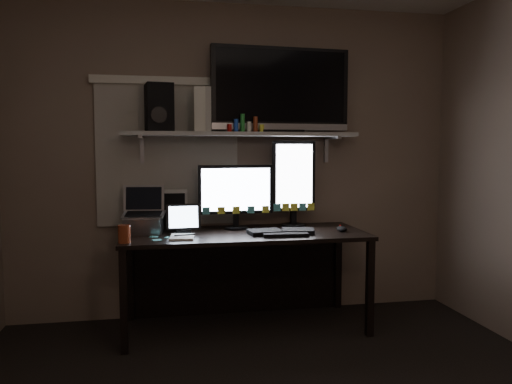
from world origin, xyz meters
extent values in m
plane|color=#6F5D50|center=(0.00, 1.80, 1.25)|extent=(3.60, 0.00, 3.60)
cube|color=beige|center=(-0.55, 1.79, 1.30)|extent=(1.10, 0.02, 1.10)
cube|color=black|center=(0.00, 1.43, 0.71)|extent=(1.80, 0.75, 0.03)
cube|color=black|center=(0.00, 1.78, 0.35)|extent=(1.80, 0.02, 0.70)
cube|color=black|center=(-0.86, 1.09, 0.35)|extent=(0.05, 0.05, 0.70)
cube|color=black|center=(0.86, 1.09, 0.35)|extent=(0.05, 0.05, 0.70)
cube|color=black|center=(-0.86, 1.76, 0.35)|extent=(0.05, 0.05, 0.70)
cube|color=black|center=(0.86, 1.76, 0.35)|extent=(0.05, 0.05, 0.70)
cube|color=#A3A39E|center=(0.00, 1.62, 1.46)|extent=(1.80, 0.35, 0.03)
cube|color=black|center=(-0.04, 1.59, 0.99)|extent=(0.58, 0.08, 0.51)
cube|color=black|center=(0.44, 1.64, 1.08)|extent=(0.35, 0.07, 0.70)
cube|color=black|center=(0.26, 1.32, 0.75)|extent=(0.51, 0.22, 0.03)
ellipsoid|color=black|center=(0.73, 1.33, 0.75)|extent=(0.08, 0.12, 0.04)
cube|color=silver|center=(-0.47, 1.28, 0.74)|extent=(0.19, 0.25, 0.01)
cube|color=black|center=(-0.45, 1.45, 0.84)|extent=(0.25, 0.11, 0.22)
cube|color=black|center=(-0.54, 1.73, 0.88)|extent=(0.24, 0.13, 0.30)
cube|color=#A4A5A9|center=(-0.74, 1.52, 0.90)|extent=(0.33, 0.28, 0.34)
cylinder|color=maroon|center=(-0.85, 1.16, 0.79)|extent=(0.10, 0.10, 0.12)
cube|color=black|center=(0.33, 1.64, 1.81)|extent=(1.11, 0.26, 0.66)
cube|color=beige|center=(-0.28, 1.62, 1.64)|extent=(0.16, 0.29, 0.33)
cube|color=black|center=(-0.61, 1.61, 1.66)|extent=(0.22, 0.26, 0.35)
camera|label=1|loc=(-0.60, -2.21, 1.35)|focal=35.00mm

